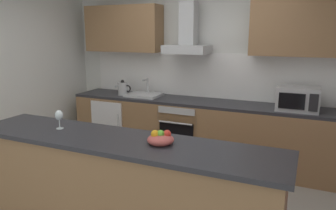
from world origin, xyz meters
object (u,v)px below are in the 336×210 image
object	(u,v)px
oven	(183,129)
wine_glass	(59,116)
kettle	(123,88)
sink	(144,94)
fruit_bowl	(161,139)
microwave	(298,99)
refrigerator	(117,123)
range_hood	(188,37)

from	to	relation	value
oven	wine_glass	distance (m)	2.16
kettle	wine_glass	world-z (taller)	wine_glass
sink	fruit_bowl	size ratio (longest dim) A/B	2.27
sink	microwave	bearing A→B (deg)	-1.02
oven	kettle	distance (m)	1.14
kettle	fruit_bowl	size ratio (longest dim) A/B	1.31
oven	fruit_bowl	size ratio (longest dim) A/B	3.64
refrigerator	range_hood	bearing A→B (deg)	6.50
range_hood	refrigerator	bearing A→B (deg)	-173.50
range_hood	oven	bearing A→B (deg)	-90.00
fruit_bowl	oven	bearing A→B (deg)	106.00
sink	kettle	world-z (taller)	sink
refrigerator	fruit_bowl	size ratio (longest dim) A/B	3.86
microwave	kettle	distance (m)	2.53
range_hood	wine_glass	world-z (taller)	range_hood
oven	fruit_bowl	xyz separation A→B (m)	(0.58, -2.01, 0.55)
oven	fruit_bowl	bearing A→B (deg)	-74.00
oven	microwave	bearing A→B (deg)	-1.05
oven	range_hood	bearing A→B (deg)	90.00
refrigerator	kettle	size ratio (longest dim) A/B	2.94
refrigerator	range_hood	world-z (taller)	range_hood
oven	range_hood	world-z (taller)	range_hood
refrigerator	fruit_bowl	xyz separation A→B (m)	(1.74, -2.01, 0.58)
fruit_bowl	kettle	bearing A→B (deg)	128.67
kettle	range_hood	world-z (taller)	range_hood
sink	kettle	xyz separation A→B (m)	(-0.35, -0.04, 0.08)
sink	fruit_bowl	world-z (taller)	sink
kettle	microwave	bearing A→B (deg)	0.13
sink	range_hood	size ratio (longest dim) A/B	0.69
wine_glass	range_hood	bearing A→B (deg)	77.53
range_hood	microwave	bearing A→B (deg)	-5.88
microwave	sink	world-z (taller)	microwave
refrigerator	sink	distance (m)	0.71
oven	refrigerator	distance (m)	1.16
sink	range_hood	distance (m)	1.09
range_hood	wine_glass	bearing A→B (deg)	-102.47
refrigerator	fruit_bowl	bearing A→B (deg)	-49.15
oven	range_hood	xyz separation A→B (m)	(0.00, 0.13, 1.33)
refrigerator	sink	world-z (taller)	sink
kettle	wine_glass	xyz separation A→B (m)	(0.53, -1.98, 0.08)
range_hood	wine_glass	size ratio (longest dim) A/B	4.05
oven	fruit_bowl	distance (m)	2.16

